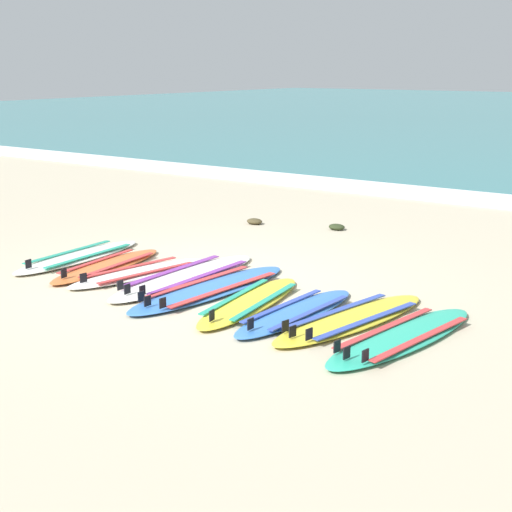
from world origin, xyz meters
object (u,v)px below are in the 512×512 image
object	(u,v)px
surfboard_5	(250,302)
surfboard_7	(351,319)
surfboard_4	(210,289)
surfboard_3	(186,277)
surfboard_0	(79,257)
surfboard_1	(107,266)
surfboard_6	(296,312)
surfboard_2	(138,273)
surfboard_8	(403,337)

from	to	relation	value
surfboard_5	surfboard_7	bearing A→B (deg)	6.52
surfboard_4	surfboard_3	bearing A→B (deg)	158.89
surfboard_0	surfboard_1	world-z (taller)	same
surfboard_3	surfboard_6	size ratio (longest dim) A/B	1.28
surfboard_4	surfboard_2	bearing A→B (deg)	179.28
surfboard_1	surfboard_3	world-z (taller)	same
surfboard_0	surfboard_4	world-z (taller)	same
surfboard_4	surfboard_8	world-z (taller)	same
surfboard_0	surfboard_6	bearing A→B (deg)	-4.69
surfboard_4	surfboard_7	size ratio (longest dim) A/B	1.09
surfboard_1	surfboard_3	bearing A→B (deg)	9.04
surfboard_0	surfboard_6	distance (m)	3.62
surfboard_0	surfboard_2	bearing A→B (deg)	-6.03
surfboard_0	surfboard_7	distance (m)	4.17
surfboard_4	surfboard_7	xyz separation A→B (m)	(1.82, -0.01, 0.00)
surfboard_0	surfboard_8	bearing A→B (deg)	-3.82
surfboard_7	surfboard_4	bearing A→B (deg)	179.78
surfboard_2	surfboard_3	distance (m)	0.62
surfboard_8	surfboard_1	bearing A→B (deg)	177.14
surfboard_0	surfboard_5	xyz separation A→B (m)	(3.01, -0.28, 0.00)
surfboard_6	surfboard_7	distance (m)	0.59
surfboard_0	surfboard_4	xyz separation A→B (m)	(2.35, -0.14, 0.00)
surfboard_5	surfboard_8	xyz separation A→B (m)	(1.79, -0.04, 0.00)
surfboard_3	surfboard_7	bearing A→B (deg)	-5.30
surfboard_2	surfboard_3	bearing A→B (deg)	18.52
surfboard_1	surfboard_5	bearing A→B (deg)	-4.09
surfboard_0	surfboard_8	world-z (taller)	same
surfboard_7	surfboard_3	bearing A→B (deg)	174.70
surfboard_3	surfboard_0	bearing A→B (deg)	-177.78
surfboard_2	surfboard_3	world-z (taller)	same
surfboard_5	surfboard_6	world-z (taller)	same
surfboard_8	surfboard_3	bearing A→B (deg)	172.57
surfboard_6	surfboard_1	bearing A→B (deg)	176.47
surfboard_2	surfboard_5	bearing A→B (deg)	-4.90
surfboard_1	surfboard_5	world-z (taller)	same
surfboard_4	surfboard_6	xyz separation A→B (m)	(1.25, -0.15, -0.00)
surfboard_1	surfboard_2	size ratio (longest dim) A/B	0.98
surfboard_5	surfboard_8	world-z (taller)	same
surfboard_4	surfboard_7	distance (m)	1.82
surfboard_6	surfboard_0	bearing A→B (deg)	175.31
surfboard_1	surfboard_6	xyz separation A→B (m)	(2.95, -0.18, 0.00)
surfboard_0	surfboard_7	size ratio (longest dim) A/B	0.95
surfboard_4	surfboard_8	xyz separation A→B (m)	(2.44, -0.18, 0.00)
surfboard_4	surfboard_8	size ratio (longest dim) A/B	1.10
surfboard_6	surfboard_7	world-z (taller)	same
surfboard_1	surfboard_2	distance (m)	0.56
surfboard_2	surfboard_6	bearing A→B (deg)	-4.00
surfboard_2	surfboard_4	xyz separation A→B (m)	(1.14, -0.01, 0.00)
surfboard_1	surfboard_6	bearing A→B (deg)	-3.53
surfboard_2	surfboard_8	world-z (taller)	same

